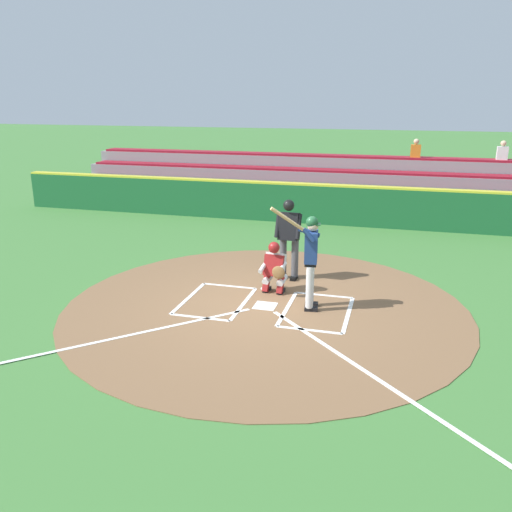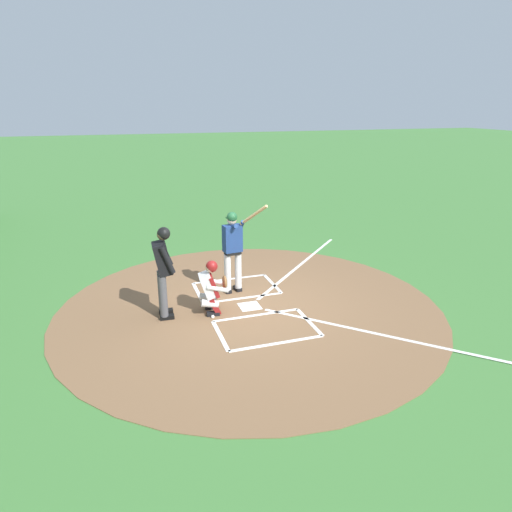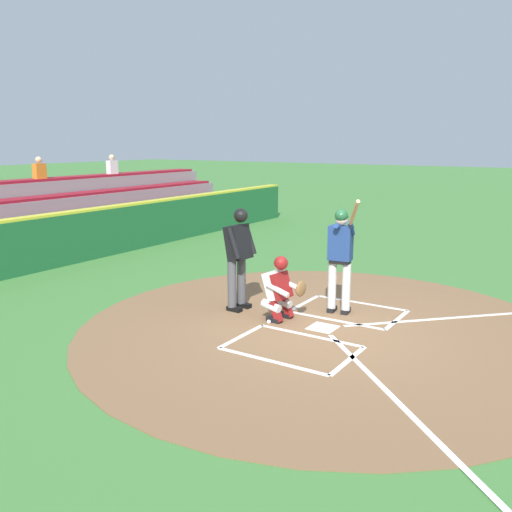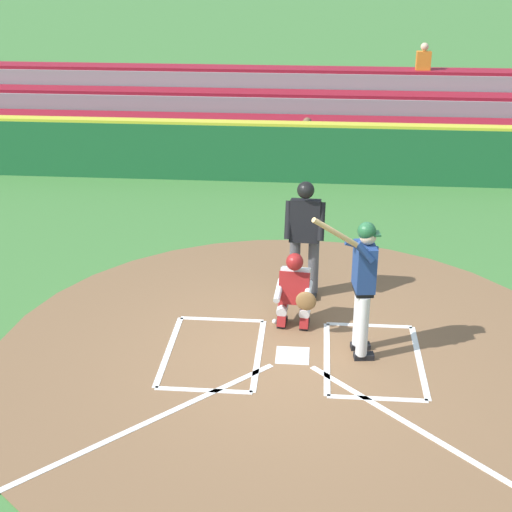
% 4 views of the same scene
% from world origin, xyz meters
% --- Properties ---
extents(ground_plane, '(120.00, 120.00, 0.00)m').
position_xyz_m(ground_plane, '(0.00, 0.00, 0.00)').
color(ground_plane, '#427A38').
extents(dirt_circle, '(8.00, 8.00, 0.01)m').
position_xyz_m(dirt_circle, '(0.00, 0.00, 0.01)').
color(dirt_circle, brown).
rests_on(dirt_circle, ground).
extents(home_plate_and_chalk, '(7.93, 4.91, 0.01)m').
position_xyz_m(home_plate_and_chalk, '(0.00, 0.88, 0.01)').
color(home_plate_and_chalk, white).
rests_on(home_plate_and_chalk, dirt_circle).
extents(batter, '(0.88, 0.81, 2.13)m').
position_xyz_m(batter, '(-0.87, -0.11, 1.10)').
color(batter, silver).
rests_on(batter, ground).
extents(catcher, '(0.59, 0.65, 1.13)m').
position_xyz_m(catcher, '(0.01, -0.81, 0.59)').
color(catcher, black).
rests_on(catcher, ground).
extents(plate_umpire, '(0.59, 0.43, 1.86)m').
position_xyz_m(plate_umpire, '(-0.09, -1.74, 1.08)').
color(plate_umpire, '#4C4C51').
rests_on(plate_umpire, ground).
extents(baseball, '(0.07, 0.07, 0.07)m').
position_xyz_m(baseball, '(0.29, -0.87, 0.04)').
color(baseball, white).
rests_on(baseball, ground).
extents(backstop_wall, '(22.00, 0.36, 1.31)m').
position_xyz_m(backstop_wall, '(0.00, -7.50, 0.65)').
color(backstop_wall, '#1E6033').
rests_on(backstop_wall, ground).
extents(bleacher_stand, '(20.00, 3.40, 2.55)m').
position_xyz_m(bleacher_stand, '(-0.01, -10.20, 0.70)').
color(bleacher_stand, gray).
rests_on(bleacher_stand, ground).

